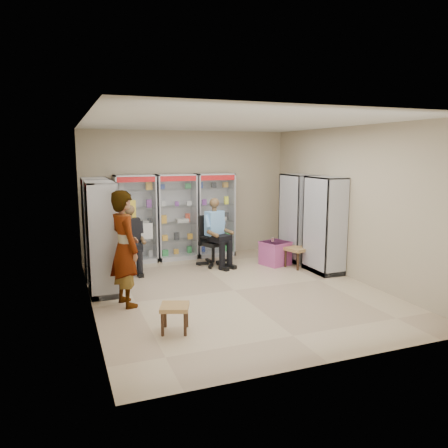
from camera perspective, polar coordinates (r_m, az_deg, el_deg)
name	(u,v)px	position (r m, az deg, el deg)	size (l,w,h in m)	color
floor	(234,290)	(8.08, 1.33, -8.64)	(6.00, 6.00, 0.00)	tan
room_shell	(235,183)	(7.70, 1.39, 5.43)	(5.02, 6.02, 3.01)	tan
cabinet_back_left	(136,219)	(10.08, -11.46, 0.64)	(0.90, 0.50, 2.00)	#B5B8BD
cabinet_back_mid	(176,217)	(10.28, -6.23, 0.93)	(0.90, 0.50, 2.00)	#BABEC2
cabinet_back_right	(215,215)	(10.55, -1.24, 1.21)	(0.90, 0.50, 2.00)	#A1A3A8
cabinet_right_far	(297,218)	(10.22, 9.56, 0.81)	(0.50, 0.90, 2.00)	#A9ACB1
cabinet_right_near	(324,225)	(9.31, 12.98, -0.14)	(0.50, 0.90, 2.00)	#B8BBC0
cabinet_left_far	(97,228)	(9.06, -16.28, -0.53)	(0.50, 0.90, 2.00)	#B2B4BA
cabinet_left_near	(102,238)	(7.98, -15.62, -1.80)	(0.50, 0.90, 2.00)	#A8A9AF
wooden_chair	(131,249)	(9.43, -12.12, -3.26)	(0.42, 0.42, 0.94)	#311A13
seated_customer	(131,241)	(9.34, -12.11, -2.13)	(0.44, 0.60, 1.34)	black
office_chair	(213,241)	(9.69, -1.43, -2.18)	(0.61, 0.61, 1.12)	black
seated_shopkeeper	(214,234)	(9.62, -1.34, -1.35)	(0.47, 0.65, 1.42)	#7AA5F2
pink_trunk	(275,253)	(9.87, 6.71, -3.80)	(0.54, 0.52, 0.52)	#A9437D
tea_glass	(273,240)	(9.80, 6.38, -2.03)	(0.07, 0.07, 0.10)	#532807
woven_stool_a	(297,257)	(9.70, 9.54, -4.32)	(0.45, 0.45, 0.45)	#A97D47
woven_stool_b	(175,318)	(6.30, -6.43, -12.13)	(0.39, 0.39, 0.39)	#A48B45
standing_man	(125,249)	(7.27, -12.82, -3.15)	(0.69, 0.46, 1.90)	gray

